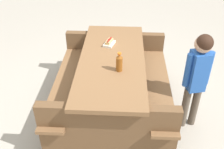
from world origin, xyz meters
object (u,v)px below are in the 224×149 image
Objects in this scene: soda_bottle at (119,63)px; child_in_coat at (198,71)px; picnic_table at (112,80)px; hotdog_tray at (109,43)px.

soda_bottle is 0.18× the size of child_in_coat.
child_in_coat is (-0.01, -0.84, -0.08)m from soda_bottle.
hotdog_tray reaches higher than picnic_table.
child_in_coat is (-0.25, -0.93, 0.33)m from picnic_table.
hotdog_tray is 1.15m from child_in_coat.
soda_bottle is 1.08× the size of hotdog_tray.
picnic_table is at bearing 20.51° from soda_bottle.
hotdog_tray is (0.58, 0.14, -0.07)m from soda_bottle.
picnic_table is 0.48m from hotdog_tray.
soda_bottle reaches higher than picnic_table.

